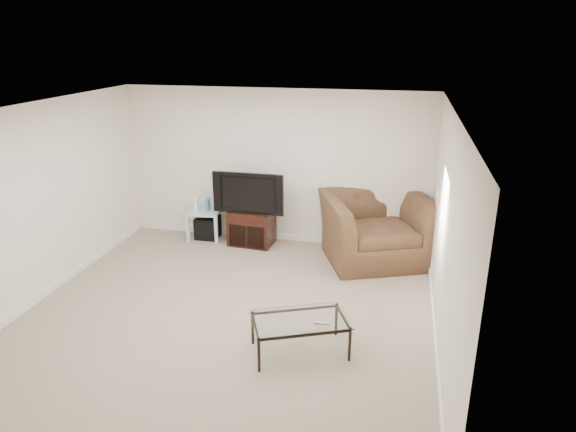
% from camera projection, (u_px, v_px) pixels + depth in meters
% --- Properties ---
extents(floor, '(5.00, 5.00, 0.00)m').
position_uv_depth(floor, '(228.00, 312.00, 6.41)').
color(floor, tan).
rests_on(floor, ground).
extents(ceiling, '(5.00, 5.00, 0.00)m').
position_uv_depth(ceiling, '(219.00, 110.00, 5.57)').
color(ceiling, white).
rests_on(ceiling, ground).
extents(wall_back, '(5.00, 0.02, 2.50)m').
position_uv_depth(wall_back, '(275.00, 167.00, 8.29)').
color(wall_back, silver).
rests_on(wall_back, ground).
extents(wall_left, '(0.02, 5.00, 2.50)m').
position_uv_depth(wall_left, '(37.00, 204.00, 6.51)').
color(wall_left, silver).
rests_on(wall_left, ground).
extents(wall_right, '(0.02, 5.00, 2.50)m').
position_uv_depth(wall_right, '(446.00, 236.00, 5.47)').
color(wall_right, silver).
rests_on(wall_right, ground).
extents(plate_back, '(0.12, 0.02, 0.12)m').
position_uv_depth(plate_back, '(194.00, 163.00, 8.56)').
color(plate_back, white).
rests_on(plate_back, wall_back).
extents(plate_right_switch, '(0.02, 0.09, 0.13)m').
position_uv_depth(plate_right_switch, '(437.00, 193.00, 6.95)').
color(plate_right_switch, white).
rests_on(plate_right_switch, wall_right).
extents(plate_right_outlet, '(0.02, 0.08, 0.12)m').
position_uv_depth(plate_right_outlet, '(432.00, 266.00, 6.99)').
color(plate_right_outlet, white).
rests_on(plate_right_outlet, wall_right).
extents(tv_stand, '(0.73, 0.54, 0.58)m').
position_uv_depth(tv_stand, '(252.00, 227.00, 8.41)').
color(tv_stand, black).
rests_on(tv_stand, floor).
extents(dvd_player, '(0.44, 0.33, 0.06)m').
position_uv_depth(dvd_player, '(251.00, 217.00, 8.31)').
color(dvd_player, black).
rests_on(dvd_player, tv_stand).
extents(television, '(1.07, 0.22, 0.66)m').
position_uv_depth(television, '(250.00, 191.00, 8.17)').
color(television, black).
rests_on(television, tv_stand).
extents(side_table, '(0.59, 0.59, 0.51)m').
position_uv_depth(side_table, '(205.00, 224.00, 8.66)').
color(side_table, silver).
rests_on(side_table, floor).
extents(subwoofer, '(0.37, 0.37, 0.37)m').
position_uv_depth(subwoofer, '(208.00, 227.00, 8.70)').
color(subwoofer, black).
rests_on(subwoofer, floor).
extents(game_console, '(0.09, 0.18, 0.23)m').
position_uv_depth(game_console, '(196.00, 203.00, 8.53)').
color(game_console, white).
rests_on(game_console, side_table).
extents(game_case, '(0.07, 0.15, 0.20)m').
position_uv_depth(game_case, '(208.00, 204.00, 8.52)').
color(game_case, '#337FCC').
rests_on(game_case, side_table).
extents(recliner, '(1.80, 1.51, 1.34)m').
position_uv_depth(recliner, '(377.00, 217.00, 7.72)').
color(recliner, '#4E3B23').
rests_on(recliner, floor).
extents(coffee_table, '(1.18, 0.95, 0.41)m').
position_uv_depth(coffee_table, '(300.00, 336.00, 5.55)').
color(coffee_table, black).
rests_on(coffee_table, floor).
extents(remote, '(0.16, 0.05, 0.02)m').
position_uv_depth(remote, '(322.00, 323.00, 5.39)').
color(remote, '#B2B2B7').
rests_on(remote, coffee_table).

